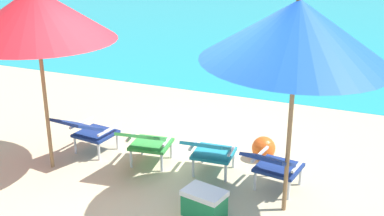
% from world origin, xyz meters
% --- Properties ---
extents(ground_plane, '(40.00, 40.00, 0.00)m').
position_xyz_m(ground_plane, '(0.00, 4.00, 0.00)').
color(ground_plane, '#CCB78E').
extents(ocean_band, '(40.00, 18.00, 0.01)m').
position_xyz_m(ocean_band, '(0.00, 12.48, 0.00)').
color(ocean_band, teal).
rests_on(ocean_band, ground_plane).
extents(swim_buoy, '(1.60, 0.18, 0.18)m').
position_xyz_m(swim_buoy, '(0.06, 6.79, 0.10)').
color(swim_buoy, yellow).
rests_on(swim_buoy, ocean_band).
extents(lounge_chair_far_left, '(0.64, 0.93, 0.68)m').
position_xyz_m(lounge_chair_far_left, '(-1.38, 0.15, 0.40)').
color(lounge_chair_far_left, navy).
rests_on(lounge_chair_far_left, ground_plane).
extents(lounge_chair_near_left, '(0.64, 0.94, 0.68)m').
position_xyz_m(lounge_chair_near_left, '(-0.43, 0.14, 0.40)').
color(lounge_chair_near_left, '#338E3D').
rests_on(lounge_chair_near_left, ground_plane).
extents(lounge_chair_near_right, '(0.60, 0.91, 0.68)m').
position_xyz_m(lounge_chair_near_right, '(0.46, 0.21, 0.40)').
color(lounge_chair_near_right, teal).
rests_on(lounge_chair_near_right, ground_plane).
extents(lounge_chair_far_right, '(0.66, 0.94, 0.68)m').
position_xyz_m(lounge_chair_far_right, '(1.31, 0.13, 0.40)').
color(lounge_chair_far_right, navy).
rests_on(lounge_chair_far_right, ground_plane).
extents(beach_umbrella_left, '(2.20, 2.20, 2.43)m').
position_xyz_m(beach_umbrella_left, '(-1.65, -0.33, 2.10)').
color(beach_umbrella_left, olive).
rests_on(beach_umbrella_left, ground_plane).
extents(beach_umbrella_right, '(2.78, 2.77, 2.47)m').
position_xyz_m(beach_umbrella_right, '(1.52, -0.18, 2.10)').
color(beach_umbrella_right, olive).
rests_on(beach_umbrella_right, ground_plane).
extents(beach_ball, '(0.33, 0.33, 0.33)m').
position_xyz_m(beach_ball, '(0.95, 1.03, 0.17)').
color(beach_ball, '#EA5619').
rests_on(beach_ball, ground_plane).
extents(cooler_box, '(0.53, 0.41, 0.32)m').
position_xyz_m(cooler_box, '(0.71, -0.65, 0.16)').
color(cooler_box, '#1E844C').
rests_on(cooler_box, ground_plane).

